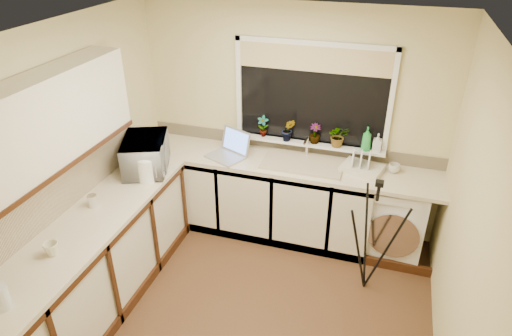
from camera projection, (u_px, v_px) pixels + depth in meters
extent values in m
plane|color=brown|center=(249.00, 307.00, 4.12)|extent=(3.20, 3.20, 0.00)
plane|color=white|center=(246.00, 35.00, 2.93)|extent=(3.20, 3.20, 0.00)
plane|color=beige|center=(292.00, 122.00, 4.78)|extent=(3.20, 0.00, 3.20)
plane|color=beige|center=(74.00, 165.00, 3.94)|extent=(0.00, 3.00, 3.00)
plane|color=beige|center=(468.00, 231.00, 3.11)|extent=(0.00, 3.00, 3.00)
cube|color=silver|center=(254.00, 195.00, 5.00)|extent=(2.55, 0.60, 0.86)
cube|color=silver|center=(99.00, 264.00, 4.00)|extent=(0.54, 2.40, 0.86)
cube|color=beige|center=(284.00, 163.00, 4.69)|extent=(3.20, 0.60, 0.04)
cube|color=beige|center=(90.00, 222.00, 3.78)|extent=(0.60, 2.40, 0.04)
cube|color=silver|center=(38.00, 127.00, 3.24)|extent=(0.28, 1.90, 0.70)
cube|color=beige|center=(55.00, 192.00, 3.73)|extent=(0.02, 2.40, 0.45)
cube|color=beige|center=(291.00, 144.00, 4.89)|extent=(3.20, 0.02, 0.14)
cube|color=black|center=(312.00, 95.00, 4.56)|extent=(1.50, 0.02, 1.00)
cube|color=tan|center=(314.00, 59.00, 4.35)|extent=(1.50, 0.02, 0.25)
cube|color=white|center=(308.00, 143.00, 4.76)|extent=(1.60, 0.14, 0.03)
cube|color=tan|center=(303.00, 163.00, 4.63)|extent=(0.82, 0.46, 0.03)
cylinder|color=silver|center=(307.00, 146.00, 4.72)|extent=(0.03, 0.03, 0.24)
cube|color=silver|center=(394.00, 216.00, 4.64)|extent=(0.64, 0.62, 0.86)
cube|color=#A3A3AB|center=(225.00, 157.00, 4.75)|extent=(0.45, 0.40, 0.02)
cube|color=#5D8BFF|center=(236.00, 140.00, 4.79)|extent=(0.37, 0.23, 0.25)
cylinder|color=white|center=(147.00, 170.00, 4.29)|extent=(0.17, 0.17, 0.23)
cube|color=beige|center=(362.00, 168.00, 4.50)|extent=(0.45, 0.38, 0.06)
cylinder|color=silver|center=(0.00, 297.00, 2.89)|extent=(0.12, 0.12, 0.17)
cylinder|color=silver|center=(93.00, 201.00, 3.93)|extent=(0.08, 0.08, 0.11)
imported|color=silver|center=(146.00, 154.00, 4.47)|extent=(0.60, 0.71, 0.33)
imported|color=#999999|center=(263.00, 126.00, 4.82)|extent=(0.13, 0.09, 0.23)
imported|color=#999999|center=(288.00, 130.00, 4.72)|extent=(0.15, 0.13, 0.25)
imported|color=#999999|center=(315.00, 134.00, 4.68)|extent=(0.15, 0.15, 0.21)
imported|color=#999999|center=(338.00, 136.00, 4.61)|extent=(0.25, 0.23, 0.23)
imported|color=green|center=(367.00, 139.00, 4.52)|extent=(0.11, 0.11, 0.25)
imported|color=#999999|center=(377.00, 143.00, 4.52)|extent=(0.09, 0.09, 0.19)
imported|color=beige|center=(394.00, 168.00, 4.47)|extent=(0.15, 0.15, 0.09)
imported|color=beige|center=(51.00, 249.00, 3.36)|extent=(0.13, 0.13, 0.10)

